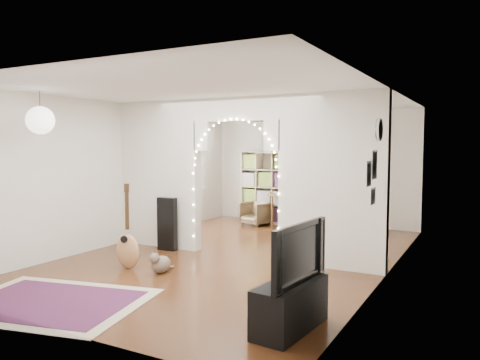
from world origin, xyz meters
The scene contains 25 objects.
floor centered at (0.00, 0.00, 0.00)m, with size 7.50×7.50×0.00m, color black.
ceiling centered at (0.00, 0.00, 2.70)m, with size 5.00×7.50×0.02m, color white.
wall_back centered at (0.00, 3.75, 1.35)m, with size 5.00×0.02×2.70m, color silver.
wall_front centered at (0.00, -3.75, 1.35)m, with size 5.00×0.02×2.70m, color silver.
wall_left centered at (-2.50, 0.00, 1.35)m, with size 0.02×7.50×2.70m, color silver.
wall_right centered at (2.50, 0.00, 1.35)m, with size 0.02×7.50×2.70m, color silver.
divider_wall centered at (0.00, 0.00, 1.42)m, with size 5.00×0.20×2.70m.
fairy_lights centered at (0.00, -0.13, 1.55)m, with size 1.64×0.04×1.60m, color #FFEABF, non-canonical shape.
window centered at (-2.47, 1.80, 1.50)m, with size 0.04×1.20×1.40m, color white.
wall_clock centered at (2.48, -0.60, 2.10)m, with size 0.31×0.31×0.03m, color white.
picture_frames centered at (2.48, -1.00, 1.50)m, with size 0.02×0.50×0.70m, color white, non-canonical shape.
paper_lantern centered at (-1.90, -2.40, 2.25)m, with size 0.40×0.40×0.40m, color white.
ceiling_fan centered at (0.00, 2.00, 2.40)m, with size 1.10×1.10×0.30m, color gold, non-canonical shape.
area_rug centered at (-0.82, -3.20, 0.01)m, with size 2.22×1.67×0.02m, color maroon.
guitar_case centered at (-1.31, -0.25, 0.48)m, with size 0.37×0.12×0.96m, color black.
acoustic_guitar centered at (-1.08, -1.55, 0.48)m, with size 0.47×0.27×1.11m.
tabby_cat centered at (-0.47, -1.53, 0.15)m, with size 0.24×0.54×0.36m.
floor_speaker centered at (1.99, -2.50, 0.39)m, with size 0.34×0.31×0.78m.
media_console centered at (2.03, -2.59, 0.25)m, with size 0.40×1.00×0.50m, color black.
tv centered at (2.03, -2.59, 0.81)m, with size 1.07×0.14×0.62m, color black.
bookcase centered at (-0.81, 3.39, 0.87)m, with size 1.70×0.43×1.74m, color tan.
dining_table centered at (-0.17, 3.27, 0.68)m, with size 1.22×0.83×0.76m.
flower_vase centered at (-0.17, 3.27, 0.85)m, with size 0.18×0.18×0.19m, color white.
dining_chair_left centered at (-1.07, 2.87, 0.27)m, with size 0.59×0.60×0.55m, color #4D3C26.
dining_chair_right centered at (0.42, 2.63, 0.28)m, with size 0.59×0.61×0.55m, color #4D3C26.
Camera 1 is at (3.80, -6.96, 1.90)m, focal length 35.00 mm.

